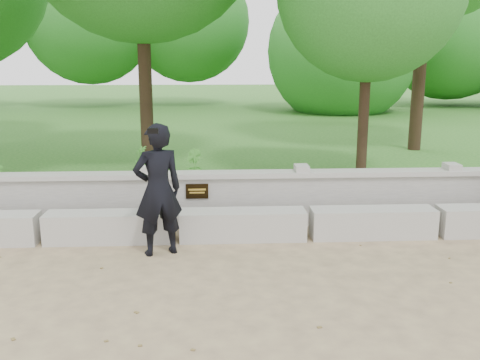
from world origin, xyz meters
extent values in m
plane|color=tan|center=(0.00, 0.00, 0.00)|extent=(80.00, 80.00, 0.00)
cube|color=#1E5B18|center=(0.00, 14.00, 0.12)|extent=(40.00, 22.00, 0.25)
cube|color=#BBB8B1|center=(-1.00, 1.90, 0.23)|extent=(1.90, 0.45, 0.45)
cube|color=#BBB8B1|center=(1.00, 1.90, 0.23)|extent=(1.90, 0.45, 0.45)
cube|color=#BBB8B1|center=(3.00, 1.90, 0.23)|extent=(1.90, 0.45, 0.45)
cube|color=#B0ADA6|center=(0.00, 2.60, 0.41)|extent=(12.50, 0.25, 0.82)
cube|color=#BBB8B1|center=(0.00, 2.60, 0.86)|extent=(12.50, 0.35, 0.08)
cube|color=black|center=(0.30, 2.46, 0.62)|extent=(0.36, 0.02, 0.24)
imported|color=black|center=(-0.20, 1.34, 0.93)|extent=(0.79, 0.65, 1.85)
cube|color=black|center=(-0.20, 0.97, 1.79)|extent=(0.14, 0.07, 0.07)
cylinder|color=#382619|center=(-0.92, 6.34, 2.43)|extent=(0.29, 0.29, 4.36)
cylinder|color=#382619|center=(3.53, 4.53, 1.77)|extent=(0.21, 0.21, 3.05)
cylinder|color=#382619|center=(6.09, 8.38, 2.75)|extent=(0.34, 0.34, 5.00)
imported|color=#448D30|center=(0.17, 4.69, 0.59)|extent=(0.44, 0.47, 0.68)
imported|color=#448D30|center=(-1.03, 5.96, 0.52)|extent=(0.40, 0.41, 0.55)
camera|label=1|loc=(0.54, -5.84, 2.69)|focal=40.00mm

